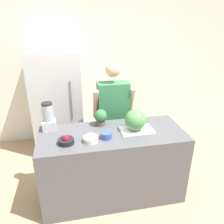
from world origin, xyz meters
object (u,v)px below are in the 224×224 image
at_px(potted_plant, 101,117).
at_px(bowl_cherries, 66,141).
at_px(blender, 48,117).
at_px(watermelon, 135,120).
at_px(person, 113,116).
at_px(bowl_cream, 91,138).
at_px(bowl_small_blue, 106,135).
at_px(refrigerator, 58,102).

bearing_deg(potted_plant, bowl_cherries, -140.03).
bearing_deg(bowl_cherries, blender, 117.80).
relative_size(bowl_cherries, potted_plant, 0.82).
distance_m(watermelon, potted_plant, 0.44).
bearing_deg(watermelon, person, 102.43).
bearing_deg(bowl_cream, potted_plant, 65.92).
height_order(watermelon, bowl_cream, watermelon).
xyz_separation_m(bowl_small_blue, blender, (-0.63, 0.34, 0.12)).
bearing_deg(bowl_small_blue, bowl_cream, -168.36).
distance_m(refrigerator, potted_plant, 1.23).
distance_m(person, bowl_small_blue, 0.78).
distance_m(person, bowl_cherries, 1.02).
height_order(bowl_small_blue, potted_plant, potted_plant).
height_order(refrigerator, person, refrigerator).
height_order(bowl_cherries, bowl_small_blue, bowl_cherries).
bearing_deg(bowl_small_blue, watermelon, 16.64).
bearing_deg(person, blender, -155.04).
bearing_deg(potted_plant, bowl_cream, -114.08).
xyz_separation_m(blender, potted_plant, (0.62, -0.01, -0.05)).
height_order(refrigerator, potted_plant, refrigerator).
height_order(refrigerator, bowl_cream, refrigerator).
height_order(refrigerator, bowl_cherries, refrigerator).
distance_m(refrigerator, blender, 1.10).
bearing_deg(bowl_small_blue, potted_plant, 91.92).
xyz_separation_m(refrigerator, bowl_cream, (0.40, -1.45, 0.09)).
relative_size(person, bowl_small_blue, 13.31).
xyz_separation_m(bowl_cherries, bowl_small_blue, (0.44, 0.03, 0.00)).
height_order(refrigerator, watermelon, refrigerator).
distance_m(person, blender, 0.97).
relative_size(watermelon, blender, 0.74).
bearing_deg(person, potted_plant, -120.50).
distance_m(bowl_cream, potted_plant, 0.41).
relative_size(watermelon, potted_plant, 1.23).
xyz_separation_m(bowl_cherries, blender, (-0.19, 0.36, 0.13)).
xyz_separation_m(person, potted_plant, (-0.24, -0.41, 0.19)).
relative_size(person, bowl_cherries, 9.40).
bearing_deg(bowl_cream, refrigerator, 105.48).
bearing_deg(blender, bowl_cherries, -62.20).
distance_m(bowl_small_blue, blender, 0.73).
relative_size(person, blender, 4.68).
height_order(person, watermelon, person).
bearing_deg(bowl_cream, bowl_cherries, 177.68).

